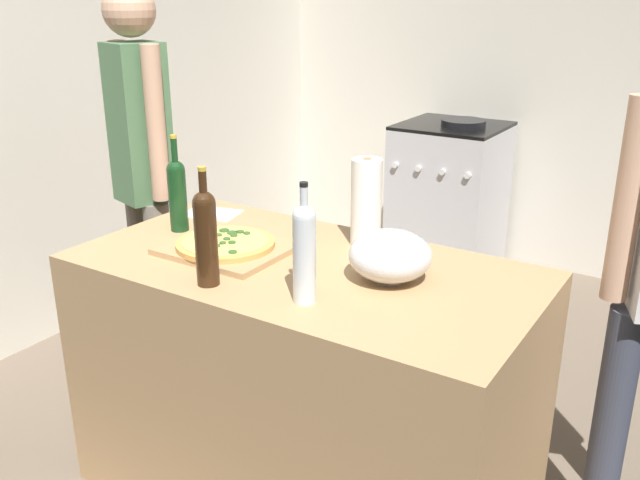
{
  "coord_description": "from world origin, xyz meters",
  "views": [
    {
      "loc": [
        1.07,
        -1.15,
        1.72
      ],
      "look_at": [
        -0.08,
        0.66,
        0.94
      ],
      "focal_mm": 38.79,
      "sensor_mm": 36.0,
      "label": 1
    }
  ],
  "objects_px": {
    "pizza": "(226,243)",
    "wine_bottle_dark": "(304,250)",
    "mixing_bowl": "(390,256)",
    "wine_bottle_amber": "(206,234)",
    "person_in_stripes": "(143,167)",
    "wine_bottle_clear": "(177,192)",
    "paper_towel_roll": "(367,203)",
    "stove": "(448,197)"
  },
  "relations": [
    {
      "from": "mixing_bowl",
      "to": "stove",
      "type": "height_order",
      "value": "mixing_bowl"
    },
    {
      "from": "wine_bottle_dark",
      "to": "pizza",
      "type": "bearing_deg",
      "value": 157.45
    },
    {
      "from": "paper_towel_roll",
      "to": "mixing_bowl",
      "type": "bearing_deg",
      "value": -48.2
    },
    {
      "from": "paper_towel_roll",
      "to": "wine_bottle_amber",
      "type": "distance_m",
      "value": 0.6
    },
    {
      "from": "stove",
      "to": "person_in_stripes",
      "type": "relative_size",
      "value": 0.56
    },
    {
      "from": "mixing_bowl",
      "to": "wine_bottle_amber",
      "type": "distance_m",
      "value": 0.55
    },
    {
      "from": "wine_bottle_amber",
      "to": "person_in_stripes",
      "type": "bearing_deg",
      "value": 146.08
    },
    {
      "from": "wine_bottle_dark",
      "to": "wine_bottle_amber",
      "type": "height_order",
      "value": "wine_bottle_amber"
    },
    {
      "from": "pizza",
      "to": "mixing_bowl",
      "type": "distance_m",
      "value": 0.58
    },
    {
      "from": "stove",
      "to": "wine_bottle_clear",
      "type": "bearing_deg",
      "value": -93.56
    },
    {
      "from": "wine_bottle_clear",
      "to": "stove",
      "type": "height_order",
      "value": "wine_bottle_clear"
    },
    {
      "from": "pizza",
      "to": "person_in_stripes",
      "type": "distance_m",
      "value": 0.82
    },
    {
      "from": "paper_towel_roll",
      "to": "wine_bottle_dark",
      "type": "bearing_deg",
      "value": -81.1
    },
    {
      "from": "wine_bottle_amber",
      "to": "stove",
      "type": "distance_m",
      "value": 2.64
    },
    {
      "from": "wine_bottle_clear",
      "to": "person_in_stripes",
      "type": "distance_m",
      "value": 0.52
    },
    {
      "from": "person_in_stripes",
      "to": "paper_towel_roll",
      "type": "bearing_deg",
      "value": -1.47
    },
    {
      "from": "mixing_bowl",
      "to": "person_in_stripes",
      "type": "xyz_separation_m",
      "value": [
        -1.3,
        0.26,
        0.04
      ]
    },
    {
      "from": "paper_towel_roll",
      "to": "wine_bottle_dark",
      "type": "height_order",
      "value": "wine_bottle_dark"
    },
    {
      "from": "wine_bottle_dark",
      "to": "wine_bottle_clear",
      "type": "height_order",
      "value": "wine_bottle_clear"
    },
    {
      "from": "pizza",
      "to": "wine_bottle_dark",
      "type": "relative_size",
      "value": 0.95
    },
    {
      "from": "wine_bottle_dark",
      "to": "stove",
      "type": "height_order",
      "value": "wine_bottle_dark"
    },
    {
      "from": "wine_bottle_dark",
      "to": "mixing_bowl",
      "type": "bearing_deg",
      "value": 63.67
    },
    {
      "from": "person_in_stripes",
      "to": "wine_bottle_dark",
      "type": "bearing_deg",
      "value": -24.22
    },
    {
      "from": "wine_bottle_dark",
      "to": "person_in_stripes",
      "type": "bearing_deg",
      "value": 155.78
    },
    {
      "from": "pizza",
      "to": "wine_bottle_dark",
      "type": "xyz_separation_m",
      "value": [
        0.44,
        -0.18,
        0.13
      ]
    },
    {
      "from": "stove",
      "to": "wine_bottle_dark",
      "type": "bearing_deg",
      "value": -76.91
    },
    {
      "from": "wine_bottle_dark",
      "to": "stove",
      "type": "bearing_deg",
      "value": 103.09
    },
    {
      "from": "mixing_bowl",
      "to": "stove",
      "type": "xyz_separation_m",
      "value": [
        -0.72,
        2.25,
        -0.49
      ]
    },
    {
      "from": "mixing_bowl",
      "to": "wine_bottle_dark",
      "type": "xyz_separation_m",
      "value": [
        -0.13,
        -0.27,
        0.08
      ]
    },
    {
      "from": "person_in_stripes",
      "to": "mixing_bowl",
      "type": "bearing_deg",
      "value": -11.38
    },
    {
      "from": "wine_bottle_amber",
      "to": "person_in_stripes",
      "type": "relative_size",
      "value": 0.21
    },
    {
      "from": "wine_bottle_dark",
      "to": "person_in_stripes",
      "type": "height_order",
      "value": "person_in_stripes"
    },
    {
      "from": "pizza",
      "to": "wine_bottle_clear",
      "type": "distance_m",
      "value": 0.32
    },
    {
      "from": "paper_towel_roll",
      "to": "wine_bottle_amber",
      "type": "relative_size",
      "value": 0.84
    },
    {
      "from": "stove",
      "to": "wine_bottle_amber",
      "type": "bearing_deg",
      "value": -83.89
    },
    {
      "from": "mixing_bowl",
      "to": "paper_towel_roll",
      "type": "xyz_separation_m",
      "value": [
        -0.21,
        0.23,
        0.07
      ]
    },
    {
      "from": "wine_bottle_clear",
      "to": "person_in_stripes",
      "type": "height_order",
      "value": "person_in_stripes"
    },
    {
      "from": "wine_bottle_dark",
      "to": "wine_bottle_amber",
      "type": "relative_size",
      "value": 0.97
    },
    {
      "from": "wine_bottle_dark",
      "to": "wine_bottle_amber",
      "type": "xyz_separation_m",
      "value": [
        -0.31,
        -0.05,
        0.0
      ]
    },
    {
      "from": "paper_towel_roll",
      "to": "wine_bottle_clear",
      "type": "distance_m",
      "value": 0.69
    },
    {
      "from": "stove",
      "to": "pizza",
      "type": "bearing_deg",
      "value": -86.42
    },
    {
      "from": "wine_bottle_amber",
      "to": "person_in_stripes",
      "type": "height_order",
      "value": "person_in_stripes"
    }
  ]
}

